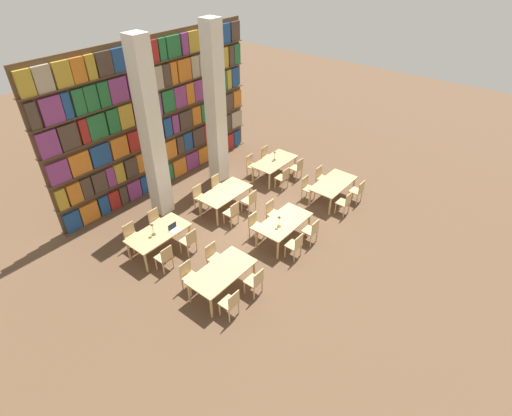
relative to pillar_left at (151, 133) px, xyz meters
The scene contains 38 objects.
ground_plane 4.47m from the pillar_left, 63.73° to the right, with size 40.00×40.00×0.00m, color brown.
bookshelf_bank 2.08m from the pillar_left, 44.41° to the left, with size 8.97×0.35×5.50m.
pillar_left is the anchor object (origin of this frame).
pillar_center 2.94m from the pillar_left, ahead, with size 0.57×0.57×6.00m.
reading_table_0 5.13m from the pillar_left, 108.99° to the right, with size 1.90×0.99×0.75m.
chair_0 6.03m from the pillar_left, 111.51° to the right, with size 0.42×0.40×0.89m.
chair_1 4.79m from the pillar_left, 119.56° to the right, with size 0.42×0.40×0.89m.
chair_2 5.78m from the pillar_left, 101.26° to the right, with size 0.42×0.40×0.89m.
chair_3 4.46m from the pillar_left, 105.99° to the right, with size 0.42×0.40×0.89m.
reading_table_1 5.10m from the pillar_left, 72.15° to the right, with size 1.90×0.99×0.75m.
chair_4 5.75m from the pillar_left, 79.84° to the right, with size 0.42×0.40×0.89m.
chair_5 4.43m from the pillar_left, 75.53° to the right, with size 0.42×0.40×0.89m.
chair_6 5.97m from the pillar_left, 70.28° to the right, with size 0.42×0.40×0.89m.
chair_7 4.71m from the pillar_left, 62.70° to the right, with size 0.42×0.40×0.89m.
desk_lamp_0 4.90m from the pillar_left, 76.29° to the right, with size 0.14×0.14×0.41m.
reading_table_2 6.62m from the pillar_left, 44.65° to the right, with size 1.90×0.99×0.75m.
chair_8 6.92m from the pillar_left, 52.82° to the right, with size 0.42×0.40×0.89m.
chair_9 5.86m from the pillar_left, 42.57° to the right, with size 0.42×0.40×0.89m.
chair_10 7.51m from the pillar_left, 46.54° to the right, with size 0.42×0.40×0.89m.
chair_11 6.54m from the pillar_left, 36.33° to the right, with size 0.42×0.40×0.89m.
reading_table_3 3.23m from the pillar_left, 131.72° to the right, with size 1.90×0.99×0.75m.
chair_12 4.01m from the pillar_left, 128.35° to the right, with size 0.42×0.40×0.89m.
chair_13 3.29m from the pillar_left, 155.30° to the right, with size 0.42×0.40×0.89m.
chair_14 3.64m from the pillar_left, 111.60° to the right, with size 0.42×0.40×0.89m.
chair_15 2.84m from the pillar_left, 137.41° to the right, with size 0.42×0.40×0.89m.
desk_lamp_1 3.06m from the pillar_left, 134.91° to the right, with size 0.14×0.14×0.43m.
laptop 3.16m from the pillar_left, 119.45° to the right, with size 0.32×0.22×0.21m.
reading_table_4 3.24m from the pillar_left, 49.44° to the right, with size 1.90×0.99×0.75m.
chair_16 3.66m from the pillar_left, 68.98° to the right, with size 0.42×0.40×0.89m.
chair_17 2.85m from the pillar_left, 44.27° to the right, with size 0.42×0.40×0.89m.
chair_18 4.01m from the pillar_left, 52.74° to the right, with size 0.42×0.40×0.89m.
chair_19 3.28m from the pillar_left, 26.22° to the right, with size 0.42×0.40×0.89m.
reading_table_5 5.25m from the pillar_left, 21.00° to the right, with size 1.90×0.99×0.75m.
chair_20 5.26m from the pillar_left, 32.27° to the right, with size 0.42×0.40×0.89m.
chair_21 4.73m from the pillar_left, 13.09° to the right, with size 0.42×0.40×0.89m.
chair_22 6.01m from the pillar_left, 26.82° to the right, with size 0.42×0.40×0.89m.
chair_23 5.56m from the pillar_left, 10.55° to the right, with size 0.42×0.40×0.89m.
desk_lamp_2 5.14m from the pillar_left, 20.32° to the right, with size 0.14×0.14×0.39m.
Camera 1 is at (-8.45, -7.02, 8.37)m, focal length 28.00 mm.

